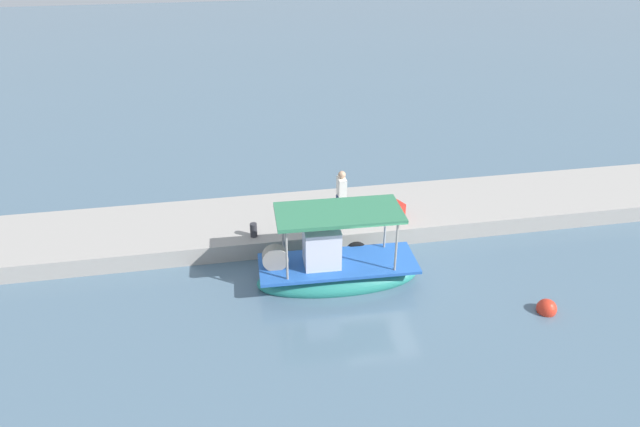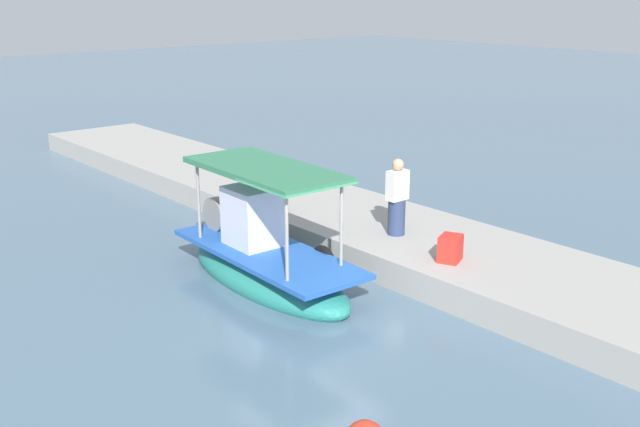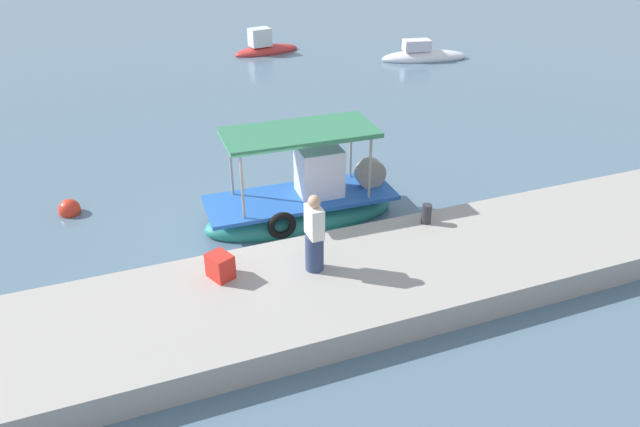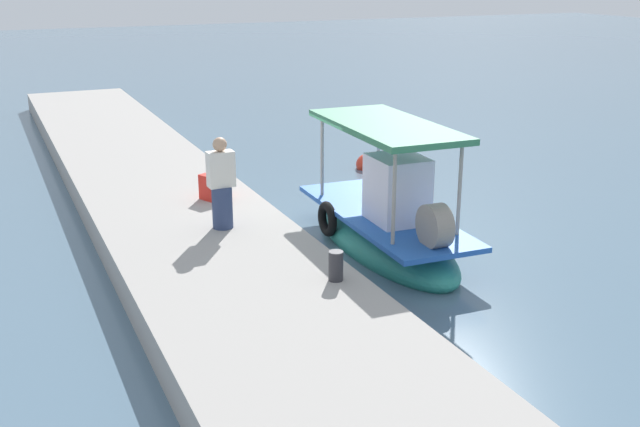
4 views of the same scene
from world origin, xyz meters
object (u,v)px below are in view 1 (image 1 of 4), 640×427
main_fishing_boat (335,269)px  fisherman_near_bollard (341,196)px  cargo_crate (396,210)px  marker_buoy (547,309)px  mooring_bollard (254,230)px

main_fishing_boat → fisherman_near_bollard: bearing=-105.6°
main_fishing_boat → fisherman_near_bollard: size_ratio=2.93×
fisherman_near_bollard → cargo_crate: 2.07m
marker_buoy → main_fishing_boat: bearing=-24.1°
main_fishing_boat → marker_buoy: (-5.87, 2.62, -0.38)m
mooring_bollard → cargo_crate: 5.22m
main_fishing_boat → mooring_bollard: (2.38, -2.23, 0.38)m
mooring_bollard → marker_buoy: size_ratio=0.84×
fisherman_near_bollard → mooring_bollard: size_ratio=3.61×
mooring_bollard → marker_buoy: (-8.24, 4.85, -0.76)m
fisherman_near_bollard → cargo_crate: (-1.96, 0.42, -0.53)m
mooring_bollard → cargo_crate: size_ratio=0.90×
mooring_bollard → fisherman_near_bollard: bearing=-164.8°
marker_buoy → mooring_bollard: bearing=-30.5°
main_fishing_boat → marker_buoy: main_fishing_boat is taller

